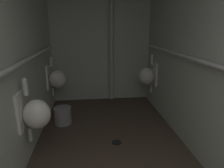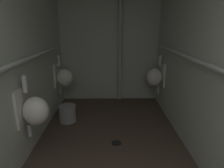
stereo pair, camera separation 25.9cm
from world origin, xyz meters
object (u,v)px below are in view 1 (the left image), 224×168
object	(u,v)px
floor_drain	(117,142)
waste_bin	(63,115)
urinal_left_far	(56,79)
urinal_left_mid	(35,113)
standpipe_back_wall	(111,42)
urinal_right_mid	(148,76)

from	to	relation	value
floor_drain	waste_bin	distance (m)	1.07
urinal_left_far	waste_bin	size ratio (longest dim) A/B	2.66
urinal_left_mid	standpipe_back_wall	size ratio (longest dim) A/B	0.30
urinal_left_far	urinal_right_mid	distance (m)	1.75
urinal_left_mid	urinal_right_mid	distance (m)	2.35
urinal_right_mid	standpipe_back_wall	xyz separation A→B (m)	(-0.66, 0.45, 0.63)
urinal_left_far	floor_drain	distance (m)	1.69
urinal_right_mid	waste_bin	world-z (taller)	urinal_right_mid
urinal_left_mid	standpipe_back_wall	distance (m)	2.37
floor_drain	urinal_left_mid	bearing A→B (deg)	-162.21
urinal_left_far	standpipe_back_wall	xyz separation A→B (m)	(1.09, 0.47, 0.63)
urinal_left_far	floor_drain	world-z (taller)	urinal_left_far
urinal_right_mid	standpipe_back_wall	bearing A→B (deg)	145.92
urinal_left_far	floor_drain	bearing A→B (deg)	-51.82
standpipe_back_wall	urinal_left_mid	bearing A→B (deg)	-118.41
urinal_left_far	urinal_right_mid	xyz separation A→B (m)	(1.75, 0.02, 0.00)
standpipe_back_wall	floor_drain	xyz separation A→B (m)	(-0.12, -1.70, -1.27)
urinal_left_far	standpipe_back_wall	size ratio (longest dim) A/B	0.30
urinal_left_far	standpipe_back_wall	world-z (taller)	standpipe_back_wall
urinal_left_mid	waste_bin	xyz separation A→B (m)	(0.16, 0.99, -0.50)
urinal_left_mid	waste_bin	size ratio (longest dim) A/B	2.66
urinal_right_mid	floor_drain	distance (m)	1.61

